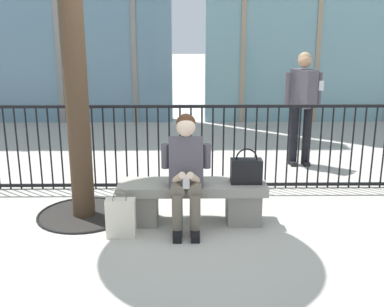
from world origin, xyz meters
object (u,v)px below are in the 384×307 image
(shopping_bag, at_px, (121,217))
(bystander_at_railing, at_px, (302,100))
(seated_person_with_phone, at_px, (186,169))
(handbag_on_bench, at_px, (246,170))
(stone_bench, at_px, (192,198))

(shopping_bag, distance_m, bystander_at_railing, 3.60)
(seated_person_with_phone, bearing_deg, handbag_on_bench, 10.42)
(stone_bench, bearing_deg, seated_person_with_phone, -116.86)
(seated_person_with_phone, bearing_deg, stone_bench, 63.14)
(bystander_at_railing, bearing_deg, stone_bench, -127.80)
(handbag_on_bench, height_order, shopping_bag, handbag_on_bench)
(shopping_bag, bearing_deg, bystander_at_railing, 46.54)
(handbag_on_bench, xyz_separation_m, shopping_bag, (-1.31, -0.37, -0.38))
(handbag_on_bench, bearing_deg, bystander_at_railing, 63.12)
(handbag_on_bench, distance_m, bystander_at_railing, 2.49)
(stone_bench, xyz_separation_m, handbag_on_bench, (0.58, -0.01, 0.32))
(seated_person_with_phone, distance_m, bystander_at_railing, 2.92)
(shopping_bag, height_order, bystander_at_railing, bystander_at_railing)
(stone_bench, xyz_separation_m, seated_person_with_phone, (-0.07, -0.13, 0.38))
(stone_bench, bearing_deg, handbag_on_bench, -0.99)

